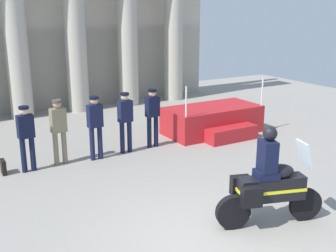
{
  "coord_description": "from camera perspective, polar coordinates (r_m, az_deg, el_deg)",
  "views": [
    {
      "loc": [
        -3.85,
        -5.07,
        3.88
      ],
      "look_at": [
        0.61,
        2.55,
        1.4
      ],
      "focal_mm": 44.73,
      "sensor_mm": 36.0,
      "label": 1
    }
  ],
  "objects": [
    {
      "name": "officer_in_row_3",
      "position": [
        11.51,
        -5.83,
        1.14
      ],
      "size": [
        0.4,
        0.25,
        1.69
      ],
      "rotation": [
        0.0,
        0.0,
        3.23
      ],
      "color": "#141938",
      "rests_on": "ground_plane"
    },
    {
      "name": "officer_in_row_0",
      "position": [
        10.66,
        -18.77,
        -0.97
      ],
      "size": [
        0.4,
        0.25,
        1.65
      ],
      "rotation": [
        0.0,
        0.0,
        3.23
      ],
      "color": "black",
      "rests_on": "ground_plane"
    },
    {
      "name": "colonnade_backdrop",
      "position": [
        16.44,
        -20.65,
        13.88
      ],
      "size": [
        16.91,
        1.66,
        7.0
      ],
      "color": "#A49F91",
      "rests_on": "ground_plane"
    },
    {
      "name": "officer_in_row_1",
      "position": [
        10.94,
        -14.68,
        -0.09
      ],
      "size": [
        0.4,
        0.25,
        1.69
      ],
      "rotation": [
        0.0,
        0.0,
        3.23
      ],
      "color": "#7A7056",
      "rests_on": "ground_plane"
    },
    {
      "name": "briefcase_on_ground",
      "position": [
        10.94,
        -21.53,
        -5.22
      ],
      "size": [
        0.1,
        0.32,
        0.36
      ],
      "primitive_type": "cube",
      "color": "black",
      "rests_on": "ground_plane"
    },
    {
      "name": "ground_plane",
      "position": [
        7.46,
        6.07,
        -15.75
      ],
      "size": [
        28.0,
        28.0,
        0.0
      ],
      "primitive_type": "plane",
      "color": "gray"
    },
    {
      "name": "motorcycle_with_rider",
      "position": [
        7.88,
        13.47,
        -7.8
      ],
      "size": [
        2.03,
        0.94,
        1.9
      ],
      "rotation": [
        0.0,
        0.0,
        -0.31
      ],
      "color": "black",
      "rests_on": "ground_plane"
    },
    {
      "name": "officer_in_row_4",
      "position": [
        11.92,
        -2.13,
        1.73
      ],
      "size": [
        0.4,
        0.25,
        1.7
      ],
      "rotation": [
        0.0,
        0.0,
        3.23
      ],
      "color": "black",
      "rests_on": "ground_plane"
    },
    {
      "name": "reviewing_stand",
      "position": [
        13.48,
        6.24,
        0.72
      ],
      "size": [
        3.05,
        2.02,
        1.76
      ],
      "color": "#B21E23",
      "rests_on": "ground_plane"
    },
    {
      "name": "officer_in_row_2",
      "position": [
        11.08,
        -9.9,
        0.44
      ],
      "size": [
        0.4,
        0.25,
        1.7
      ],
      "rotation": [
        0.0,
        0.0,
        3.23
      ],
      "color": "#141938",
      "rests_on": "ground_plane"
    }
  ]
}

